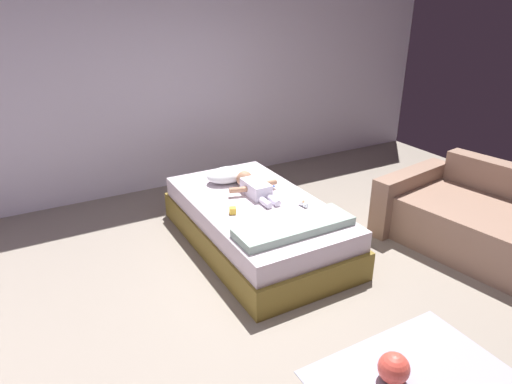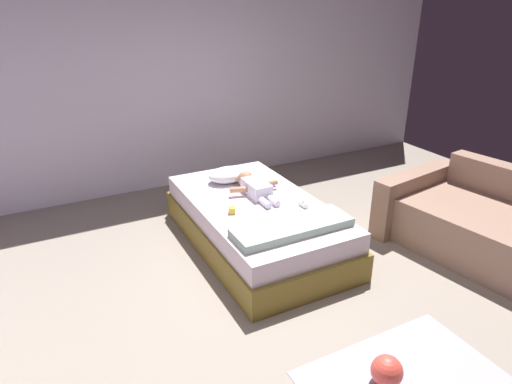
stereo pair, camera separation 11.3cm
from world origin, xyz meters
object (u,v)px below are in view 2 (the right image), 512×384
object	(u,v)px
pillow	(229,175)
toy_ball	(387,371)
baby_bottle	(303,204)
bed	(256,223)
couch	(506,233)
toothbrush	(271,184)
toy_block	(232,210)
baby	(254,187)

from	to	relation	value
pillow	toy_ball	bearing A→B (deg)	-91.47
baby_bottle	bed	bearing A→B (deg)	137.49
couch	baby_bottle	xyz separation A→B (m)	(-1.57, 1.00, 0.21)
pillow	baby_bottle	size ratio (longest dim) A/B	4.35
toothbrush	toy_block	distance (m)	0.76
couch	pillow	bearing A→B (deg)	135.41
pillow	baby_bottle	xyz separation A→B (m)	(0.36, -0.89, -0.05)
toy_ball	baby_bottle	size ratio (longest dim) A/B	1.98
baby_bottle	couch	bearing A→B (deg)	-32.60
bed	toy_block	bearing A→B (deg)	-158.17
couch	baby	bearing A→B (deg)	140.58
baby	couch	world-z (taller)	couch
baby	bed	bearing A→B (deg)	-112.27
pillow	toy_block	distance (m)	0.77
toothbrush	toy_ball	world-z (taller)	toothbrush
toothbrush	couch	distance (m)	2.26
toy_ball	baby_bottle	distance (m)	1.74
toy_block	pillow	bearing A→B (deg)	67.91
baby	baby_bottle	bearing A→B (deg)	-62.64
bed	pillow	distance (m)	0.67
toy_ball	toothbrush	bearing A→B (deg)	79.64
baby	pillow	bearing A→B (deg)	104.02
baby	toy_block	size ratio (longest dim) A/B	8.53
baby	toothbrush	size ratio (longest dim) A/B	5.15
toy_block	baby_bottle	distance (m)	0.67
pillow	baby	bearing A→B (deg)	-75.98
bed	toy_ball	distance (m)	1.96
baby	toothbrush	xyz separation A→B (m)	(0.25, 0.10, -0.06)
bed	toy_block	size ratio (longest dim) A/B	26.57
baby_bottle	baby	bearing A→B (deg)	117.36
baby	baby_bottle	world-z (taller)	baby
baby	toy_ball	distance (m)	2.19
pillow	couch	distance (m)	2.72
couch	baby_bottle	size ratio (longest dim) A/B	21.70
couch	toy_ball	bearing A→B (deg)	-162.12
baby	toy_ball	size ratio (longest dim) A/B	3.31
bed	toy_ball	world-z (taller)	bed
bed	baby	world-z (taller)	baby
baby	couch	xyz separation A→B (m)	(1.83, -1.50, -0.26)
bed	baby_bottle	size ratio (longest dim) A/B	20.45
baby	toy_ball	world-z (taller)	baby
pillow	couch	world-z (taller)	couch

